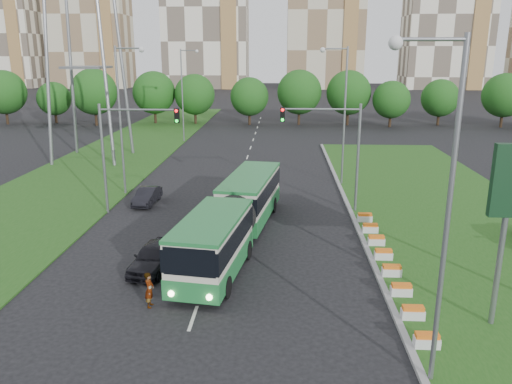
# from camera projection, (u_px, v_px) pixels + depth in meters

# --- Properties ---
(ground) EXTENTS (360.00, 360.00, 0.00)m
(ground) POSITION_uv_depth(u_px,v_px,m) (265.00, 265.00, 27.88)
(ground) COLOR black
(ground) RESTS_ON ground
(grass_median) EXTENTS (14.00, 60.00, 0.15)m
(grass_median) POSITION_uv_depth(u_px,v_px,m) (454.00, 221.00, 34.92)
(grass_median) COLOR #1D4C15
(grass_median) RESTS_ON ground
(median_kerb) EXTENTS (0.30, 60.00, 0.18)m
(median_kerb) POSITION_uv_depth(u_px,v_px,m) (354.00, 219.00, 35.25)
(median_kerb) COLOR gray
(median_kerb) RESTS_ON ground
(left_verge) EXTENTS (12.00, 110.00, 0.10)m
(left_verge) POSITION_uv_depth(u_px,v_px,m) (103.00, 165.00, 52.80)
(left_verge) COLOR #1D4C15
(left_verge) RESTS_ON ground
(lane_markings) EXTENTS (0.20, 100.00, 0.01)m
(lane_markings) POSITION_uv_depth(u_px,v_px,m) (240.00, 178.00, 47.27)
(lane_markings) COLOR silver
(lane_markings) RESTS_ON ground
(flower_planters) EXTENTS (1.10, 15.90, 0.60)m
(flower_planters) POSITION_uv_depth(u_px,v_px,m) (387.00, 262.00, 27.14)
(flower_planters) COLOR silver
(flower_planters) RESTS_ON grass_median
(traffic_mast_median) EXTENTS (5.76, 0.32, 8.00)m
(traffic_mast_median) POSITION_uv_depth(u_px,v_px,m) (336.00, 141.00, 35.83)
(traffic_mast_median) COLOR slate
(traffic_mast_median) RESTS_ON ground
(traffic_mast_left) EXTENTS (5.76, 0.32, 8.00)m
(traffic_mast_left) POSITION_uv_depth(u_px,v_px,m) (124.00, 141.00, 35.61)
(traffic_mast_left) COLOR slate
(traffic_mast_left) RESTS_ON ground
(street_lamps) EXTENTS (36.00, 60.00, 12.00)m
(street_lamps) POSITION_uv_depth(u_px,v_px,m) (228.00, 131.00, 36.04)
(street_lamps) COLOR slate
(street_lamps) RESTS_ON ground
(tree_line) EXTENTS (120.00, 8.00, 9.00)m
(tree_line) POSITION_uv_depth(u_px,v_px,m) (339.00, 99.00, 79.11)
(tree_line) COLOR #184C14
(tree_line) RESTS_ON ground
(apartment_tower_west) EXTENTS (26.00, 15.00, 48.00)m
(apartment_tower_west) POSITION_uv_depth(u_px,v_px,m) (89.00, 15.00, 168.98)
(apartment_tower_west) COLOR beige
(apartment_tower_west) RESTS_ON ground
(apartment_tower_cwest) EXTENTS (28.00, 15.00, 52.00)m
(apartment_tower_cwest) POSITION_uv_depth(u_px,v_px,m) (206.00, 8.00, 166.49)
(apartment_tower_cwest) COLOR white
(apartment_tower_cwest) RESTS_ON ground
(apartment_tower_ceast) EXTENTS (25.00, 15.00, 50.00)m
(apartment_tower_ceast) POSITION_uv_depth(u_px,v_px,m) (326.00, 11.00, 164.80)
(apartment_tower_ceast) COLOR beige
(apartment_tower_ceast) RESTS_ON ground
(apartment_tower_east) EXTENTS (27.00, 15.00, 47.00)m
(apartment_tower_east) POSITION_uv_depth(u_px,v_px,m) (448.00, 15.00, 163.25)
(apartment_tower_east) COLOR white
(apartment_tower_east) RESTS_ON ground
(midrise_west) EXTENTS (22.00, 14.00, 36.00)m
(midrise_west) POSITION_uv_depth(u_px,v_px,m) (5.00, 34.00, 172.05)
(midrise_west) COLOR white
(midrise_west) RESTS_ON ground
(articulated_bus) EXTENTS (2.75, 17.62, 2.90)m
(articulated_bus) POSITION_uv_depth(u_px,v_px,m) (234.00, 215.00, 30.71)
(articulated_bus) COLOR beige
(articulated_bus) RESTS_ON ground
(car_left_near) EXTENTS (2.34, 4.63, 1.51)m
(car_left_near) POSITION_uv_depth(u_px,v_px,m) (154.00, 256.00, 27.09)
(car_left_near) COLOR black
(car_left_near) RESTS_ON ground
(car_left_far) EXTENTS (1.58, 3.97, 1.29)m
(car_left_far) POSITION_uv_depth(u_px,v_px,m) (147.00, 196.00, 39.03)
(car_left_far) COLOR black
(car_left_far) RESTS_ON ground
(pedestrian) EXTENTS (0.41, 0.63, 1.71)m
(pedestrian) POSITION_uv_depth(u_px,v_px,m) (149.00, 290.00, 23.06)
(pedestrian) COLOR gray
(pedestrian) RESTS_ON ground
(shopping_trolley) EXTENTS (0.30, 0.32, 0.51)m
(shopping_trolley) POSITION_uv_depth(u_px,v_px,m) (209.00, 293.00, 24.08)
(shopping_trolley) COLOR orange
(shopping_trolley) RESTS_ON ground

